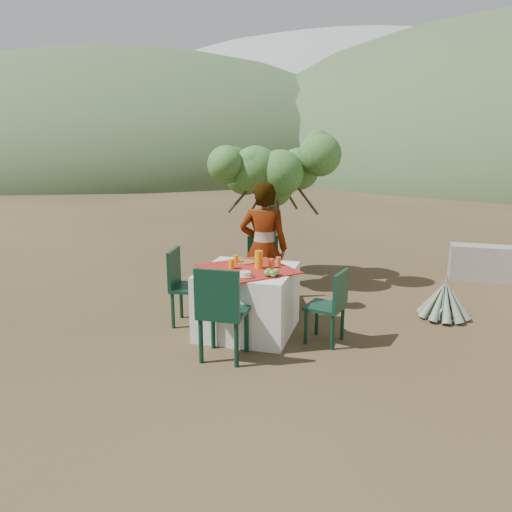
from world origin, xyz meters
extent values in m
plane|color=#3A281A|center=(0.00, 0.00, 0.00)|extent=(160.00, 160.00, 0.00)
cube|color=white|center=(-0.17, 0.36, 0.38)|extent=(1.02, 1.02, 0.75)
cube|color=#AB2B18|center=(-0.17, 0.36, 0.76)|extent=(1.30, 1.30, 0.01)
cylinder|color=black|center=(-0.34, 1.15, 0.22)|extent=(0.04, 0.04, 0.45)
cylinder|color=black|center=(-0.02, 1.27, 0.22)|extent=(0.04, 0.04, 0.45)
cylinder|color=black|center=(-0.46, 1.47, 0.22)|extent=(0.04, 0.04, 0.45)
cylinder|color=black|center=(-0.14, 1.58, 0.22)|extent=(0.04, 0.04, 0.45)
cube|color=black|center=(-0.24, 1.37, 0.45)|extent=(0.54, 0.54, 0.04)
cube|color=black|center=(-0.30, 1.54, 0.69)|extent=(0.41, 0.18, 0.44)
cylinder|color=black|center=(-0.02, -0.18, 0.24)|extent=(0.05, 0.05, 0.49)
cylinder|color=black|center=(-0.39, -0.19, 0.24)|extent=(0.05, 0.05, 0.49)
cylinder|color=black|center=(-0.01, -0.55, 0.24)|extent=(0.05, 0.05, 0.49)
cylinder|color=black|center=(-0.38, -0.56, 0.24)|extent=(0.05, 0.05, 0.49)
cube|color=black|center=(-0.20, -0.37, 0.49)|extent=(0.47, 0.47, 0.04)
cube|color=black|center=(-0.20, -0.58, 0.75)|extent=(0.46, 0.05, 0.48)
cylinder|color=black|center=(-0.71, 0.26, 0.23)|extent=(0.04, 0.04, 0.45)
cylinder|color=black|center=(-0.75, 0.60, 0.23)|extent=(0.04, 0.04, 0.45)
cylinder|color=black|center=(-1.05, 0.22, 0.23)|extent=(0.04, 0.04, 0.45)
cylinder|color=black|center=(-1.09, 0.56, 0.23)|extent=(0.04, 0.04, 0.45)
cube|color=black|center=(-0.90, 0.41, 0.45)|extent=(0.48, 0.48, 0.04)
cube|color=black|center=(-1.09, 0.39, 0.70)|extent=(0.10, 0.43, 0.44)
cylinder|color=black|center=(0.62, 0.48, 0.20)|extent=(0.04, 0.04, 0.41)
cylinder|color=black|center=(0.55, 0.18, 0.20)|extent=(0.04, 0.04, 0.41)
cylinder|color=black|center=(0.92, 0.41, 0.20)|extent=(0.04, 0.04, 0.41)
cylinder|color=black|center=(0.85, 0.11, 0.20)|extent=(0.04, 0.04, 0.41)
cube|color=black|center=(0.73, 0.30, 0.41)|extent=(0.46, 0.46, 0.04)
cube|color=black|center=(0.90, 0.26, 0.63)|extent=(0.13, 0.38, 0.40)
imported|color=#8C6651|center=(-0.17, 1.08, 0.84)|extent=(0.66, 0.48, 1.68)
cylinder|color=#4F3327|center=(-0.35, 2.29, 0.75)|extent=(0.13, 0.13, 1.50)
sphere|color=#296123|center=(-0.35, 2.29, 1.50)|extent=(0.64, 0.64, 0.64)
sphere|color=#296123|center=(0.24, 2.29, 1.66)|extent=(0.60, 0.60, 0.60)
sphere|color=#296123|center=(-0.89, 2.40, 1.61)|extent=(0.56, 0.56, 0.56)
sphere|color=#296123|center=(-0.24, 2.88, 1.71)|extent=(0.58, 0.58, 0.58)
sphere|color=#296123|center=(-0.30, 1.75, 1.55)|extent=(0.51, 0.51, 0.51)
sphere|color=slate|center=(2.07, 1.44, 0.04)|extent=(0.21, 0.21, 0.21)
cone|color=slate|center=(2.07, 1.44, 0.32)|extent=(0.12, 0.12, 0.61)
cone|color=slate|center=(2.20, 1.41, 0.25)|extent=(0.37, 0.18, 0.52)
cone|color=slate|center=(2.20, 1.49, 0.25)|extent=(0.36, 0.23, 0.53)
cone|color=slate|center=(2.14, 1.56, 0.25)|extent=(0.26, 0.34, 0.53)
cone|color=slate|center=(2.06, 1.58, 0.25)|extent=(0.14, 0.37, 0.52)
cone|color=slate|center=(1.98, 1.54, 0.25)|extent=(0.30, 0.32, 0.54)
cone|color=slate|center=(1.93, 1.47, 0.25)|extent=(0.37, 0.18, 0.52)
cone|color=slate|center=(1.94, 1.38, 0.25)|extent=(0.36, 0.23, 0.53)
cone|color=slate|center=(2.00, 1.32, 0.25)|extent=(0.26, 0.34, 0.53)
cone|color=slate|center=(2.08, 1.30, 0.25)|extent=(0.14, 0.37, 0.52)
cone|color=slate|center=(2.16, 1.33, 0.25)|extent=(0.30, 0.32, 0.54)
ellipsoid|color=#3F5731|center=(-18.00, 30.00, 0.00)|extent=(40.00, 40.00, 16.00)
ellipsoid|color=gray|center=(-4.00, 52.00, 0.00)|extent=(60.00, 60.00, 24.00)
cylinder|color=brown|center=(-0.27, 0.61, 0.77)|extent=(0.23, 0.23, 0.01)
cylinder|color=brown|center=(-0.20, 0.09, 0.77)|extent=(0.21, 0.21, 0.01)
cylinder|color=orange|center=(-0.36, 0.55, 0.81)|extent=(0.06, 0.06, 0.10)
cylinder|color=orange|center=(-0.34, 0.30, 0.82)|extent=(0.07, 0.07, 0.11)
cylinder|color=orange|center=(-0.04, 0.39, 0.86)|extent=(0.09, 0.09, 0.20)
cylinder|color=brown|center=(-0.09, 0.02, 0.77)|extent=(0.19, 0.19, 0.01)
cylinder|color=white|center=(-0.09, 0.02, 0.80)|extent=(0.12, 0.12, 0.04)
cylinder|color=orange|center=(0.09, 0.45, 0.82)|extent=(0.07, 0.07, 0.11)
cylinder|color=orange|center=(0.14, 0.58, 0.81)|extent=(0.06, 0.06, 0.10)
cube|color=white|center=(0.09, 0.47, 0.80)|extent=(0.07, 0.05, 0.08)
sphere|color=#5B8931|center=(0.13, 0.15, 0.80)|extent=(0.08, 0.08, 0.08)
sphere|color=#5B8931|center=(0.21, 0.16, 0.80)|extent=(0.08, 0.08, 0.08)
sphere|color=#5B8931|center=(0.19, 0.09, 0.80)|extent=(0.08, 0.08, 0.08)
sphere|color=#5B8931|center=(0.13, 0.09, 0.80)|extent=(0.08, 0.08, 0.08)
camera|label=1|loc=(1.40, -4.87, 2.24)|focal=35.00mm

